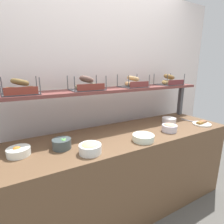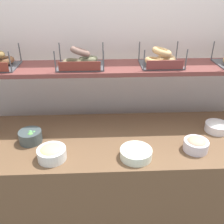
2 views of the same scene
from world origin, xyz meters
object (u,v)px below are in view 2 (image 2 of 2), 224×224
(bowl_egg_salad, at_px, (52,153))
(bagel_basket_poppy, at_px, (80,60))
(bowl_lox_spread, at_px, (196,144))
(bowl_scallion_spread, at_px, (136,152))
(bowl_veggie_mix, at_px, (31,136))
(bagel_basket_plain, at_px, (161,59))
(bowl_cream_cheese, at_px, (217,126))

(bowl_egg_salad, height_order, bagel_basket_poppy, bagel_basket_poppy)
(bowl_lox_spread, bearing_deg, bowl_scallion_spread, -171.62)
(bagel_basket_poppy, bearing_deg, bowl_scallion_spread, -54.39)
(bowl_egg_salad, xyz_separation_m, bagel_basket_poppy, (0.17, 0.47, 0.43))
(bowl_veggie_mix, height_order, bowl_egg_salad, same)
(bowl_veggie_mix, height_order, bagel_basket_plain, bagel_basket_plain)
(bowl_veggie_mix, xyz_separation_m, bowl_cream_cheese, (1.30, 0.08, -0.01))
(bowl_cream_cheese, height_order, bagel_basket_plain, bagel_basket_plain)
(bagel_basket_plain, bearing_deg, bowl_veggie_mix, -162.38)
(bagel_basket_plain, bearing_deg, bagel_basket_poppy, -179.48)
(bowl_lox_spread, bearing_deg, bagel_basket_poppy, 150.08)
(bowl_egg_salad, xyz_separation_m, bagel_basket_plain, (0.73, 0.47, 0.43))
(bowl_lox_spread, bearing_deg, bowl_egg_salad, -177.06)
(bagel_basket_poppy, bearing_deg, bowl_lox_spread, -29.92)
(bowl_cream_cheese, xyz_separation_m, bagel_basket_poppy, (-0.97, 0.20, 0.44))
(bowl_scallion_spread, height_order, bowl_lox_spread, bowl_lox_spread)
(bagel_basket_poppy, height_order, bagel_basket_plain, bagel_basket_poppy)
(bowl_lox_spread, distance_m, bagel_basket_plain, 0.63)
(bowl_veggie_mix, relative_size, bowl_scallion_spread, 0.77)
(bowl_egg_salad, relative_size, bagel_basket_poppy, 0.54)
(bowl_veggie_mix, xyz_separation_m, bowl_lox_spread, (1.08, -0.14, 0.00))
(bowl_scallion_spread, relative_size, bagel_basket_plain, 0.67)
(bowl_cream_cheese, distance_m, bagel_basket_plain, 0.63)
(bagel_basket_plain, bearing_deg, bowl_lox_spread, -68.20)
(bowl_lox_spread, relative_size, bagel_basket_poppy, 0.48)
(bowl_veggie_mix, height_order, bowl_cream_cheese, bowl_veggie_mix)
(bowl_cream_cheese, xyz_separation_m, bagel_basket_plain, (-0.40, 0.21, 0.44))
(bowl_lox_spread, height_order, bagel_basket_poppy, bagel_basket_poppy)
(bowl_cream_cheese, xyz_separation_m, bowl_lox_spread, (-0.23, -0.22, 0.01))
(bowl_egg_salad, xyz_separation_m, bowl_lox_spread, (0.90, 0.05, -0.00))
(bowl_veggie_mix, relative_size, bowl_cream_cheese, 0.92)
(bowl_cream_cheese, relative_size, bowl_lox_spread, 1.06)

